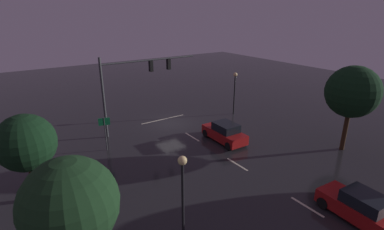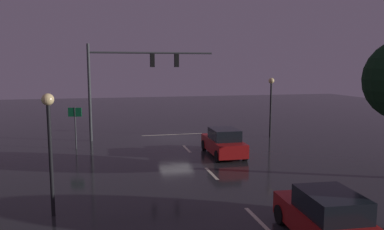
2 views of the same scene
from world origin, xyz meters
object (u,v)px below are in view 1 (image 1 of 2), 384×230
street_lamp_left_kerb (235,85)px  car_approaching (225,133)px  car_distant (361,208)px  traffic_signal_assembly (135,78)px  street_lamp_right_kerb (183,182)px  tree_right_far (70,205)px  route_sign (105,127)px  tree_right_near (26,143)px  tree_left_near (352,92)px

street_lamp_left_kerb → car_approaching: bearing=42.2°
car_distant → traffic_signal_assembly: bearing=-75.6°
street_lamp_left_kerb → street_lamp_right_kerb: size_ratio=1.02×
traffic_signal_assembly → tree_right_far: size_ratio=1.64×
traffic_signal_assembly → route_sign: size_ratio=3.31×
car_approaching → street_lamp_left_kerb: size_ratio=0.94×
street_lamp_right_kerb → tree_right_far: 4.94m
traffic_signal_assembly → route_sign: bearing=33.6°
car_distant → tree_right_far: tree_right_far is taller
route_sign → tree_right_far: bearing=67.1°
street_lamp_right_kerb → tree_right_near: (5.68, -7.52, 0.53)m
traffic_signal_assembly → street_lamp_right_kerb: (3.87, 14.30, -1.84)m
car_approaching → tree_right_far: tree_right_far is taller
tree_right_near → tree_right_far: bearing=96.1°
car_approaching → tree_right_near: (14.81, 0.19, 2.97)m
traffic_signal_assembly → tree_left_near: size_ratio=1.36×
route_sign → tree_left_near: tree_left_near is taller
traffic_signal_assembly → tree_right_near: 11.79m
traffic_signal_assembly → car_distant: size_ratio=2.12×
street_lamp_right_kerb → tree_right_near: bearing=-52.9°
route_sign → tree_right_near: tree_right_near is taller
tree_right_near → tree_left_near: bearing=163.5°
car_approaching → tree_left_near: 10.51m
car_distant → tree_left_near: size_ratio=0.64×
street_lamp_left_kerb → route_sign: (14.57, 0.92, -1.24)m
street_lamp_right_kerb → route_sign: street_lamp_right_kerb is taller
tree_left_near → tree_right_far: (21.07, 0.91, -0.97)m
car_approaching → route_sign: route_sign is taller
tree_right_near → tree_right_far: tree_right_far is taller
car_distant → street_lamp_left_kerb: 18.10m
street_lamp_left_kerb → street_lamp_right_kerb: street_lamp_left_kerb is taller
street_lamp_right_kerb → tree_left_near: (-16.18, -1.06, 1.64)m
tree_left_near → tree_right_far: size_ratio=1.20×
tree_left_near → tree_right_far: 21.11m
street_lamp_left_kerb → tree_right_near: size_ratio=0.86×
car_approaching → street_lamp_right_kerb: street_lamp_right_kerb is taller
car_distant → route_sign: size_ratio=1.57×
tree_right_near → street_lamp_left_kerb: bearing=-165.8°
car_distant → street_lamp_right_kerb: (8.63, -4.27, 2.44)m
traffic_signal_assembly → tree_right_far: 16.68m
route_sign → traffic_signal_assembly: bearing=-146.4°
car_distant → tree_right_near: 18.78m
street_lamp_left_kerb → tree_right_near: (20.25, 5.12, 0.48)m
street_lamp_right_kerb → traffic_signal_assembly: bearing=-105.2°
street_lamp_left_kerb → tree_right_far: tree_right_far is taller
route_sign → tree_right_near: (5.68, 4.20, 1.72)m
street_lamp_right_kerb → car_approaching: bearing=-139.8°
traffic_signal_assembly → tree_right_far: bearing=58.2°
traffic_signal_assembly → street_lamp_left_kerb: 10.97m
tree_right_far → route_sign: bearing=-112.9°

